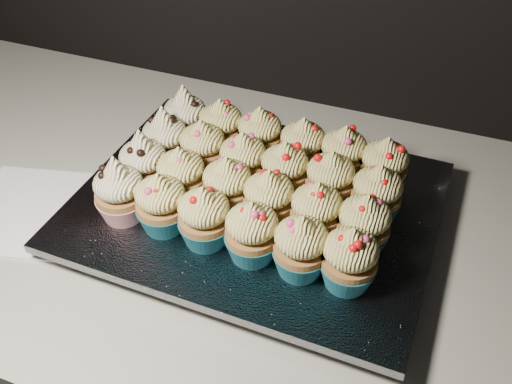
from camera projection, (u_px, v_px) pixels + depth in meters
cabinet at (145, 357)px, 1.14m from camera, size 2.40×0.60×0.86m
worktop at (106, 186)px, 0.84m from camera, size 2.44×0.64×0.04m
napkin at (34, 211)px, 0.77m from camera, size 0.21×0.21×0.00m
baking_tray at (256, 214)px, 0.75m from camera, size 0.43×0.33×0.02m
foil_lining at (256, 205)px, 0.74m from camera, size 0.46×0.36×0.01m
cupcake_0 at (120, 192)px, 0.69m from camera, size 0.06×0.06×0.10m
cupcake_1 at (161, 204)px, 0.68m from camera, size 0.06×0.06×0.08m
cupcake_2 at (204, 217)px, 0.66m from camera, size 0.06×0.06×0.08m
cupcake_3 at (252, 232)px, 0.64m from camera, size 0.06×0.06×0.08m
cupcake_4 at (301, 247)px, 0.62m from camera, size 0.06×0.06×0.08m
cupcake_5 at (349, 259)px, 0.61m from camera, size 0.06×0.06×0.08m
cupcake_6 at (144, 164)px, 0.73m from camera, size 0.06×0.06×0.10m
cupcake_7 at (181, 176)px, 0.72m from camera, size 0.06×0.06×0.08m
cupcake_8 at (227, 187)px, 0.70m from camera, size 0.06×0.06×0.08m
cupcake_9 at (269, 200)px, 0.68m from camera, size 0.06×0.06×0.08m
cupcake_10 at (316, 212)px, 0.67m from camera, size 0.06×0.06×0.08m
cupcake_11 at (363, 225)px, 0.65m from camera, size 0.06×0.06×0.08m
cupcake_12 at (166, 140)px, 0.77m from camera, size 0.06×0.06×0.10m
cupcake_13 at (203, 149)px, 0.76m from camera, size 0.06×0.06×0.08m
cupcake_14 at (243, 161)px, 0.74m from camera, size 0.06×0.06×0.08m
cupcake_15 at (284, 171)px, 0.72m from camera, size 0.06×0.06×0.08m
cupcake_16 at (330, 180)px, 0.71m from camera, size 0.06×0.06×0.08m
cupcake_17 at (376, 194)px, 0.69m from camera, size 0.06×0.06×0.08m
cupcake_18 at (186, 118)px, 0.81m from camera, size 0.06×0.06×0.10m
cupcake_19 at (221, 127)px, 0.80m from camera, size 0.06×0.06×0.08m
cupcake_20 at (260, 135)px, 0.78m from camera, size 0.06×0.06×0.08m
cupcake_21 at (302, 146)px, 0.76m from camera, size 0.06×0.06×0.08m
cupcake_22 at (343, 155)px, 0.75m from camera, size 0.06×0.06×0.08m
cupcake_23 at (384, 167)px, 0.73m from camera, size 0.06×0.06×0.08m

